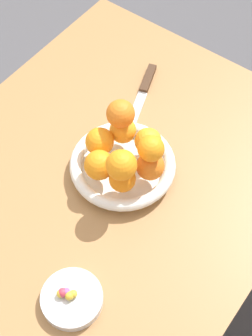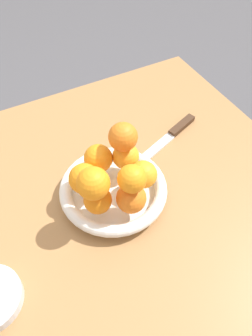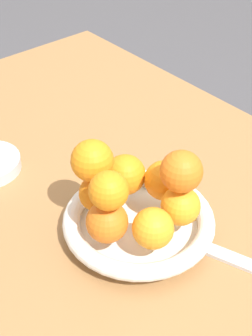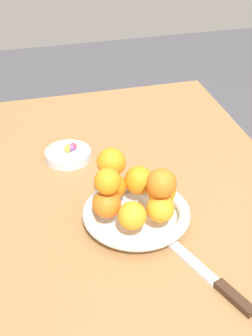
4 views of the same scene
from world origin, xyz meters
The scene contains 13 objects.
ground_plane centered at (0.00, 0.00, 0.00)m, with size 6.00×6.00×0.00m, color #4C4C51.
dining_table centered at (0.00, 0.00, 0.65)m, with size 1.10×0.76×0.74m.
fruit_bowl centered at (-0.11, 0.02, 0.76)m, with size 0.23×0.23×0.04m.
orange_0 centered at (-0.16, -0.02, 0.81)m, with size 0.06×0.06×0.06m, color orange.
orange_1 centered at (-0.11, -0.04, 0.81)m, with size 0.06×0.06×0.06m, color orange.
orange_2 centered at (-0.06, 0.00, 0.81)m, with size 0.06×0.06×0.06m, color orange.
orange_3 centered at (-0.06, 0.06, 0.81)m, with size 0.06×0.06×0.06m, color orange.
orange_4 centered at (-0.12, 0.09, 0.81)m, with size 0.06×0.06×0.06m, color orange.
orange_5 centered at (-0.17, 0.04, 0.81)m, with size 0.06×0.06×0.06m, color orange.
orange_6 centered at (-0.12, 0.08, 0.87)m, with size 0.05×0.05×0.05m, color orange.
orange_7 centered at (-0.06, 0.06, 0.87)m, with size 0.06×0.06×0.06m, color orange.
orange_8 centered at (-0.16, -0.02, 0.87)m, with size 0.06×0.06×0.06m, color orange.
knife centered at (-0.31, -0.07, 0.75)m, with size 0.25×0.11×0.01m.
Camera 2 is at (0.06, 0.40, 1.33)m, focal length 35.00 mm.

